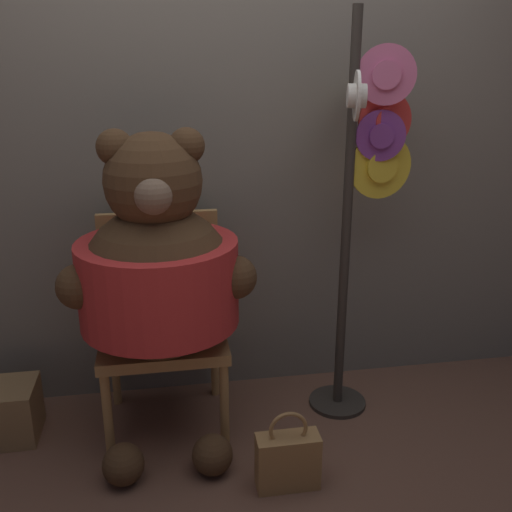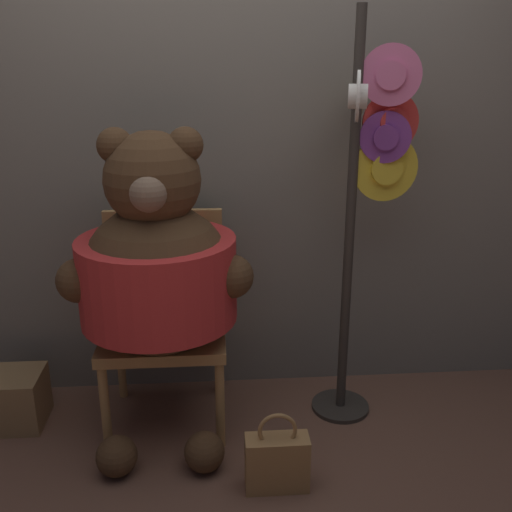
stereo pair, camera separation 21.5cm
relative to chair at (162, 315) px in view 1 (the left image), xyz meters
name	(u,v)px [view 1 (the left image)]	position (x,y,z in m)	size (l,w,h in m)	color
ground_plane	(248,454)	(0.34, -0.37, -0.52)	(14.00, 14.00, 0.00)	brown
wall_back	(225,116)	(0.34, 0.29, 0.86)	(8.00, 0.10, 2.76)	slate
chair	(162,315)	(0.00, 0.00, 0.00)	(0.55, 0.50, 0.97)	#B2844C
teddy_bear	(158,272)	(0.00, -0.17, 0.27)	(0.80, 0.71, 1.38)	#4C331E
hat_display_rack	(363,187)	(0.90, -0.06, 0.57)	(0.43, 0.47, 1.84)	#332D28
handbag_on_ground	(288,459)	(0.46, -0.59, -0.40)	(0.25, 0.10, 0.34)	#A87A47
wooden_crate	(9,412)	(-0.71, -0.06, -0.40)	(0.25, 0.25, 0.25)	#937047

